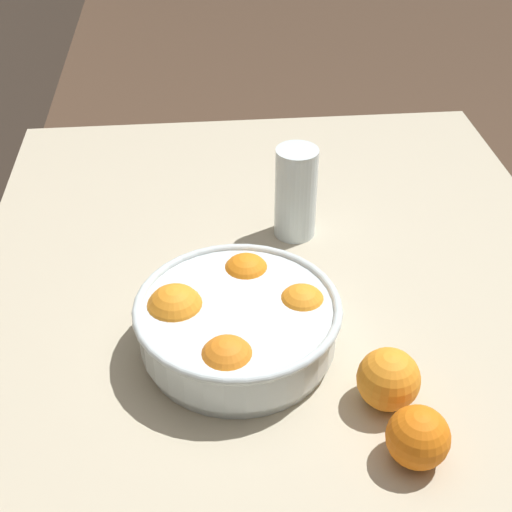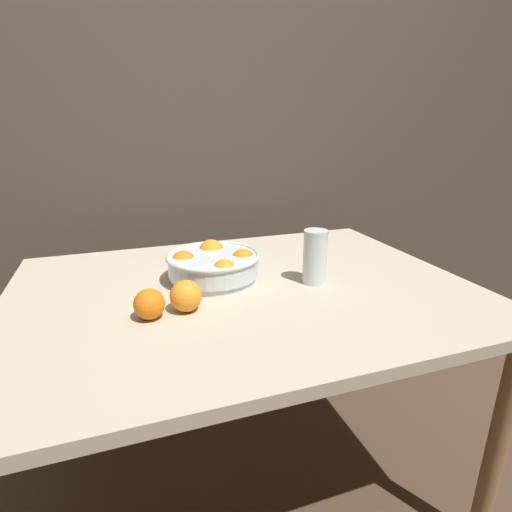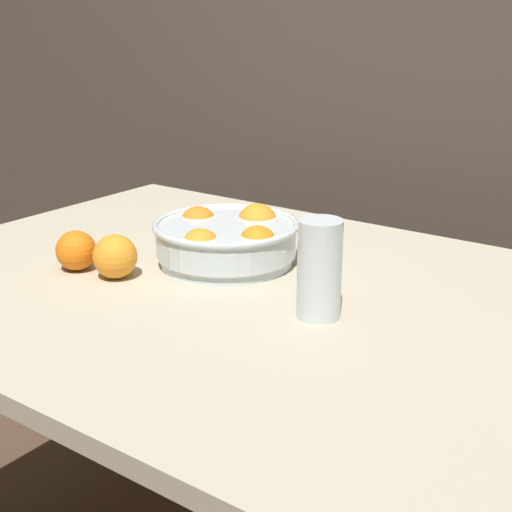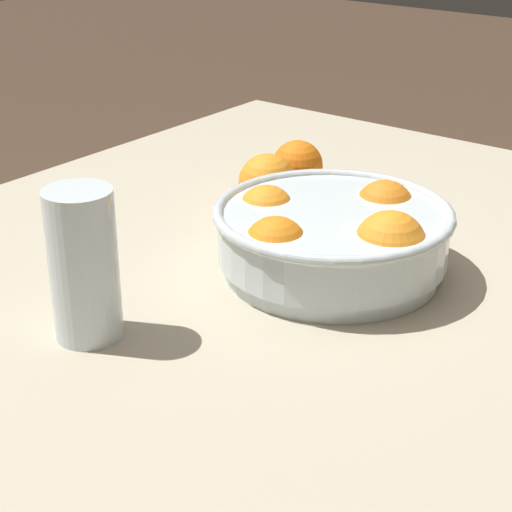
{
  "view_description": "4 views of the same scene",
  "coord_description": "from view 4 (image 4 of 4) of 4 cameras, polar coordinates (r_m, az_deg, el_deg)",
  "views": [
    {
      "loc": [
        -0.75,
        0.12,
        1.37
      ],
      "look_at": [
        0.04,
        0.04,
        0.78
      ],
      "focal_mm": 50.0,
      "sensor_mm": 36.0,
      "label": 1
    },
    {
      "loc": [
        -0.3,
        -0.98,
        1.14
      ],
      "look_at": [
        0.04,
        0.02,
        0.78
      ],
      "focal_mm": 28.0,
      "sensor_mm": 36.0,
      "label": 2
    },
    {
      "loc": [
        0.7,
        -0.9,
        1.15
      ],
      "look_at": [
        0.07,
        -0.02,
        0.77
      ],
      "focal_mm": 50.0,
      "sensor_mm": 36.0,
      "label": 3
    },
    {
      "loc": [
        0.68,
        0.54,
        1.13
      ],
      "look_at": [
        0.05,
        0.05,
        0.76
      ],
      "focal_mm": 60.0,
      "sensor_mm": 36.0,
      "label": 4
    }
  ],
  "objects": [
    {
      "name": "orange_loose_near_bowl",
      "position": [
        1.21,
        2.77,
        6.04
      ],
      "size": [
        0.07,
        0.07,
        0.07
      ],
      "primitive_type": "sphere",
      "color": "orange",
      "rests_on": "dining_table"
    },
    {
      "name": "dining_table",
      "position": [
        1.0,
        -0.82,
        -5.03
      ],
      "size": [
        1.24,
        0.92,
        0.71
      ],
      "color": "#B7AD93",
      "rests_on": "ground_plane"
    },
    {
      "name": "orange_loose_front",
      "position": [
        1.13,
        0.76,
        4.93
      ],
      "size": [
        0.08,
        0.08,
        0.08
      ],
      "primitive_type": "sphere",
      "color": "orange",
      "rests_on": "dining_table"
    },
    {
      "name": "juice_glass",
      "position": [
        0.83,
        -11.37,
        -1.05
      ],
      "size": [
        0.07,
        0.07,
        0.15
      ],
      "color": "#F4A314",
      "rests_on": "dining_table"
    },
    {
      "name": "fruit_bowl",
      "position": [
        0.95,
        5.14,
        1.33
      ],
      "size": [
        0.27,
        0.27,
        0.1
      ],
      "color": "silver",
      "rests_on": "dining_table"
    }
  ]
}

